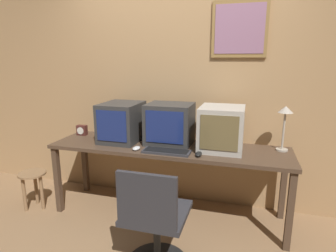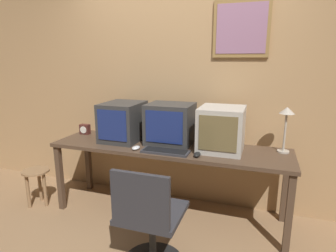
% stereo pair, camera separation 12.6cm
% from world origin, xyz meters
% --- Properties ---
extents(wall_back, '(8.00, 0.08, 2.60)m').
position_xyz_m(wall_back, '(0.01, 1.17, 1.31)').
color(wall_back, tan).
rests_on(wall_back, ground_plane).
extents(desk, '(2.38, 0.62, 0.76)m').
position_xyz_m(desk, '(0.00, 0.74, 0.68)').
color(desk, '#4C3828').
rests_on(desk, ground_plane).
extents(monitor_left, '(0.39, 0.48, 0.41)m').
position_xyz_m(monitor_left, '(-0.53, 0.80, 0.96)').
color(monitor_left, '#333333').
rests_on(monitor_left, desk).
extents(monitor_center, '(0.46, 0.39, 0.41)m').
position_xyz_m(monitor_center, '(-0.01, 0.84, 0.96)').
color(monitor_center, '#333333').
rests_on(monitor_center, desk).
extents(monitor_right, '(0.41, 0.45, 0.42)m').
position_xyz_m(monitor_right, '(0.52, 0.79, 0.96)').
color(monitor_right, '#B7B2A8').
rests_on(monitor_right, desk).
extents(keyboard_main, '(0.45, 0.16, 0.03)m').
position_xyz_m(keyboard_main, '(0.04, 0.54, 0.77)').
color(keyboard_main, '#333338').
rests_on(keyboard_main, desk).
extents(mouse_near_keyboard, '(0.06, 0.11, 0.04)m').
position_xyz_m(mouse_near_keyboard, '(0.35, 0.53, 0.78)').
color(mouse_near_keyboard, black).
rests_on(mouse_near_keyboard, desk).
extents(mouse_far_corner, '(0.07, 0.11, 0.03)m').
position_xyz_m(mouse_far_corner, '(-0.26, 0.54, 0.77)').
color(mouse_far_corner, silver).
rests_on(mouse_far_corner, desk).
extents(desk_clock, '(0.11, 0.07, 0.11)m').
position_xyz_m(desk_clock, '(-1.07, 0.87, 0.81)').
color(desk_clock, '#4C231E').
rests_on(desk_clock, desk).
extents(desk_lamp, '(0.14, 0.14, 0.43)m').
position_xyz_m(desk_lamp, '(1.08, 0.91, 1.09)').
color(desk_lamp, '#B2A899').
rests_on(desk_lamp, desk).
extents(office_chair, '(0.49, 0.49, 0.87)m').
position_xyz_m(office_chair, '(0.13, -0.07, 0.38)').
color(office_chair, black).
rests_on(office_chair, ground_plane).
extents(side_stool, '(0.29, 0.29, 0.41)m').
position_xyz_m(side_stool, '(-1.45, 0.46, 0.30)').
color(side_stool, '#8E6B47').
rests_on(side_stool, ground_plane).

